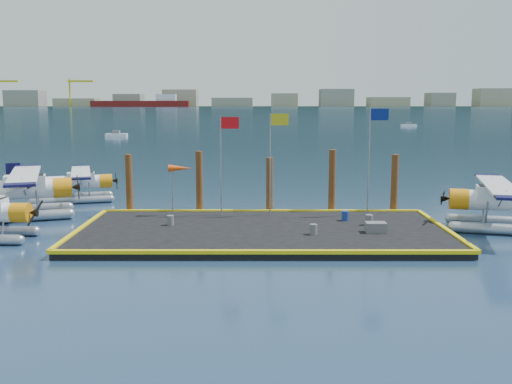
# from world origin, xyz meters

# --- Properties ---
(ground) EXTENTS (4000.00, 4000.00, 0.00)m
(ground) POSITION_xyz_m (0.00, 0.00, 0.00)
(ground) COLOR navy
(ground) RESTS_ON ground
(dock) EXTENTS (20.00, 10.00, 0.40)m
(dock) POSITION_xyz_m (0.00, 0.00, 0.20)
(dock) COLOR black
(dock) RESTS_ON ground
(dock_bumpers) EXTENTS (20.25, 10.25, 0.18)m
(dock_bumpers) POSITION_xyz_m (0.00, 0.00, 0.49)
(dock_bumpers) COLOR yellow
(dock_bumpers) RESTS_ON dock
(far_backdrop) EXTENTS (3050.00, 2050.00, 810.00)m
(far_backdrop) POSITION_xyz_m (239.91, 1737.52, 9.45)
(far_backdrop) COLOR black
(far_backdrop) RESTS_ON ground
(seaplane_b) EXTENTS (9.89, 10.54, 3.78)m
(seaplane_b) POSITION_xyz_m (-15.35, 4.66, 1.65)
(seaplane_b) COLOR #9A9FA8
(seaplane_b) RESTS_ON ground
(seaplane_c) EXTENTS (7.84, 8.41, 3.00)m
(seaplane_c) POSITION_xyz_m (-13.62, 10.80, 1.31)
(seaplane_c) COLOR #9A9FA8
(seaplane_c) RESTS_ON ground
(seaplane_d) EXTENTS (9.27, 10.00, 3.56)m
(seaplane_d) POSITION_xyz_m (13.82, 1.20, 1.55)
(seaplane_d) COLOR #9A9FA8
(seaplane_d) RESTS_ON ground
(drum_0) EXTENTS (0.40, 0.40, 0.56)m
(drum_0) POSITION_xyz_m (-5.21, 0.81, 0.68)
(drum_0) COLOR #5D5D62
(drum_0) RESTS_ON dock
(drum_1) EXTENTS (0.39, 0.39, 0.55)m
(drum_1) POSITION_xyz_m (2.66, -1.45, 0.67)
(drum_1) COLOR #5D5D62
(drum_1) RESTS_ON dock
(drum_2) EXTENTS (0.42, 0.42, 0.59)m
(drum_2) POSITION_xyz_m (6.04, 0.88, 0.70)
(drum_2) COLOR #5D5D62
(drum_2) RESTS_ON dock
(drum_4) EXTENTS (0.40, 0.40, 0.57)m
(drum_4) POSITION_xyz_m (4.87, 2.11, 0.68)
(drum_4) COLOR navy
(drum_4) RESTS_ON dock
(crate) EXTENTS (1.08, 0.72, 0.54)m
(crate) POSITION_xyz_m (6.04, -0.94, 0.67)
(crate) COLOR #5D5D62
(crate) RESTS_ON dock
(flagpole_red) EXTENTS (1.14, 0.08, 6.00)m
(flagpole_red) POSITION_xyz_m (-2.29, 3.80, 4.40)
(flagpole_red) COLOR gray
(flagpole_red) RESTS_ON dock
(flagpole_yellow) EXTENTS (1.14, 0.08, 6.20)m
(flagpole_yellow) POSITION_xyz_m (0.70, 3.80, 4.51)
(flagpole_yellow) COLOR gray
(flagpole_yellow) RESTS_ON dock
(flagpole_blue) EXTENTS (1.14, 0.08, 6.50)m
(flagpole_blue) POSITION_xyz_m (6.70, 3.80, 4.69)
(flagpole_blue) COLOR gray
(flagpole_blue) RESTS_ON dock
(windsock) EXTENTS (1.40, 0.44, 3.12)m
(windsock) POSITION_xyz_m (-5.03, 3.80, 3.23)
(windsock) COLOR gray
(windsock) RESTS_ON dock
(piling_0) EXTENTS (0.44, 0.44, 4.00)m
(piling_0) POSITION_xyz_m (-8.50, 5.40, 2.00)
(piling_0) COLOR #462B14
(piling_0) RESTS_ON ground
(piling_1) EXTENTS (0.44, 0.44, 4.20)m
(piling_1) POSITION_xyz_m (-4.00, 5.40, 2.10)
(piling_1) COLOR #462B14
(piling_1) RESTS_ON ground
(piling_2) EXTENTS (0.44, 0.44, 3.80)m
(piling_2) POSITION_xyz_m (0.50, 5.40, 1.90)
(piling_2) COLOR #462B14
(piling_2) RESTS_ON ground
(piling_3) EXTENTS (0.44, 0.44, 4.30)m
(piling_3) POSITION_xyz_m (4.50, 5.40, 2.15)
(piling_3) COLOR #462B14
(piling_3) RESTS_ON ground
(piling_4) EXTENTS (0.44, 0.44, 4.00)m
(piling_4) POSITION_xyz_m (8.50, 5.40, 2.00)
(piling_4) COLOR #462B14
(piling_4) RESTS_ON ground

